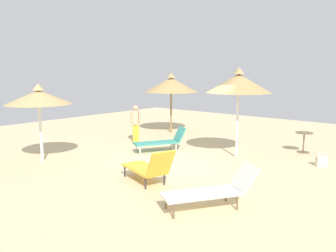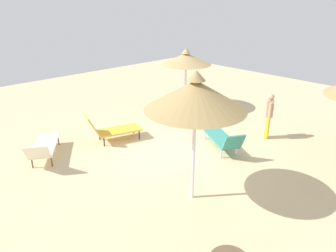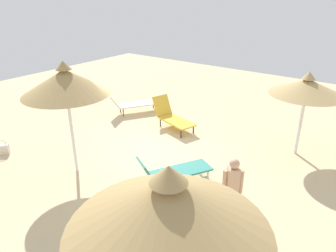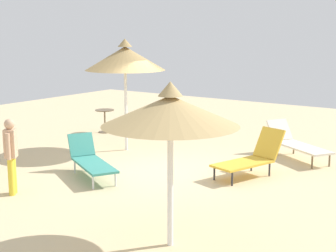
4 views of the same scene
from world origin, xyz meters
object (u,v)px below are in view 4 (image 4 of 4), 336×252
object	(u,v)px
lounge_chair_edge	(251,157)
side_table_round	(105,117)
parasol_umbrella_far_left	(170,111)
lounge_chair_far_right	(297,143)
parasol_umbrella_near_right	(125,58)
handbag	(160,127)
person_standing_near_left	(11,153)
lounge_chair_front	(91,160)

from	to	relation	value
lounge_chair_edge	side_table_round	xyz separation A→B (m)	(-1.91, -6.17, 0.06)
parasol_umbrella_far_left	lounge_chair_far_right	distance (m)	6.61
parasol_umbrella_near_right	handbag	bearing A→B (deg)	-164.68
lounge_chair_far_right	handbag	distance (m)	5.02
parasol_umbrella_far_left	person_standing_near_left	xyz separation A→B (m)	(-0.24, -4.06, -1.25)
lounge_chair_front	handbag	size ratio (longest dim) A/B	4.19
lounge_chair_front	side_table_round	distance (m)	5.19
parasol_umbrella_far_left	lounge_chair_front	bearing A→B (deg)	-119.75
lounge_chair_far_right	person_standing_near_left	world-z (taller)	person_standing_near_left
parasol_umbrella_far_left	side_table_round	distance (m)	9.33
person_standing_near_left	lounge_chair_edge	bearing A→B (deg)	139.65
lounge_chair_far_right	lounge_chair_edge	size ratio (longest dim) A/B	1.10
person_standing_near_left	side_table_round	distance (m)	6.54
parasol_umbrella_far_left	lounge_chair_front	world-z (taller)	parasol_umbrella_far_left
parasol_umbrella_near_right	handbag	distance (m)	3.58
side_table_round	lounge_chair_front	bearing A→B (deg)	38.30
person_standing_near_left	side_table_round	size ratio (longest dim) A/B	2.09
lounge_chair_edge	side_table_round	bearing A→B (deg)	-107.22
lounge_chair_far_right	lounge_chair_front	world-z (taller)	lounge_chair_far_right
person_standing_near_left	side_table_round	world-z (taller)	person_standing_near_left
parasol_umbrella_far_left	side_table_round	xyz separation A→B (m)	(-6.14, -6.84, -1.61)
lounge_chair_front	lounge_chair_edge	xyz separation A→B (m)	(-2.16, 2.96, 0.05)
handbag	side_table_round	size ratio (longest dim) A/B	0.63
lounge_chair_edge	parasol_umbrella_near_right	bearing A→B (deg)	-95.23
lounge_chair_front	handbag	world-z (taller)	lounge_chair_front
handbag	lounge_chair_edge	bearing A→B (deg)	57.86
lounge_chair_front	handbag	xyz separation A→B (m)	(-5.11, -1.74, -0.23)
person_standing_near_left	handbag	distance (m)	7.11
lounge_chair_edge	person_standing_near_left	size ratio (longest dim) A/B	1.22
parasol_umbrella_far_left	lounge_chair_front	distance (m)	4.52
lounge_chair_front	person_standing_near_left	bearing A→B (deg)	-13.32
parasol_umbrella_near_right	lounge_chair_edge	world-z (taller)	parasol_umbrella_near_right
parasol_umbrella_far_left	lounge_chair_far_right	world-z (taller)	parasol_umbrella_far_left
lounge_chair_front	lounge_chair_edge	distance (m)	3.66
parasol_umbrella_near_right	lounge_chair_edge	xyz separation A→B (m)	(0.37, 3.99, -2.09)
parasol_umbrella_near_right	lounge_chair_far_right	size ratio (longest dim) A/B	1.47
handbag	parasol_umbrella_near_right	bearing A→B (deg)	15.32
handbag	parasol_umbrella_far_left	bearing A→B (deg)	36.79
side_table_round	person_standing_near_left	bearing A→B (deg)	25.19
lounge_chair_far_right	person_standing_near_left	xyz separation A→B (m)	(6.14, -3.64, 0.46)
lounge_chair_front	side_table_round	world-z (taller)	lounge_chair_front
parasol_umbrella_far_left	lounge_chair_front	xyz separation A→B (m)	(-2.07, -3.63, -1.72)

